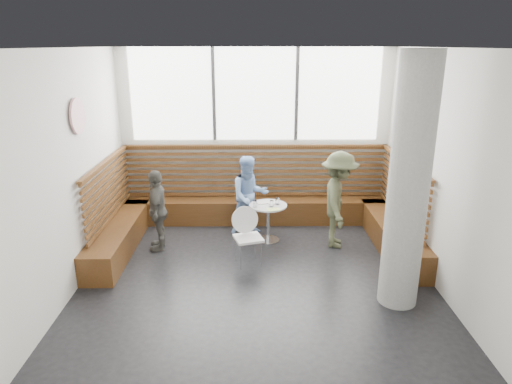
{
  "coord_description": "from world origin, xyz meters",
  "views": [
    {
      "loc": [
        -0.06,
        -5.89,
        3.24
      ],
      "look_at": [
        0.0,
        1.0,
        1.0
      ],
      "focal_mm": 32.0,
      "sensor_mm": 36.0,
      "label": 1
    }
  ],
  "objects_px": {
    "cafe_table": "(268,215)",
    "adult_man": "(338,200)",
    "child_back": "(249,195)",
    "child_left": "(158,210)",
    "cafe_chair": "(248,231)",
    "concrete_column": "(409,185)"
  },
  "relations": [
    {
      "from": "child_back",
      "to": "child_left",
      "type": "relative_size",
      "value": 1.05
    },
    {
      "from": "cafe_table",
      "to": "adult_man",
      "type": "xyz_separation_m",
      "value": [
        1.15,
        -0.19,
        0.34
      ]
    },
    {
      "from": "concrete_column",
      "to": "cafe_chair",
      "type": "distance_m",
      "value": 2.53
    },
    {
      "from": "cafe_chair",
      "to": "child_back",
      "type": "distance_m",
      "value": 1.18
    },
    {
      "from": "adult_man",
      "to": "cafe_chair",
      "type": "bearing_deg",
      "value": 122.51
    },
    {
      "from": "concrete_column",
      "to": "adult_man",
      "type": "bearing_deg",
      "value": 105.62
    },
    {
      "from": "cafe_table",
      "to": "child_back",
      "type": "bearing_deg",
      "value": 132.53
    },
    {
      "from": "concrete_column",
      "to": "cafe_chair",
      "type": "relative_size",
      "value": 3.64
    },
    {
      "from": "cafe_table",
      "to": "adult_man",
      "type": "height_order",
      "value": "adult_man"
    },
    {
      "from": "concrete_column",
      "to": "cafe_table",
      "type": "distance_m",
      "value": 2.79
    },
    {
      "from": "cafe_table",
      "to": "child_back",
      "type": "distance_m",
      "value": 0.53
    },
    {
      "from": "concrete_column",
      "to": "adult_man",
      "type": "distance_m",
      "value": 2.0
    },
    {
      "from": "child_left",
      "to": "concrete_column",
      "type": "bearing_deg",
      "value": 59.43
    },
    {
      "from": "cafe_chair",
      "to": "child_left",
      "type": "distance_m",
      "value": 1.58
    },
    {
      "from": "child_left",
      "to": "child_back",
      "type": "bearing_deg",
      "value": 108.44
    },
    {
      "from": "cafe_chair",
      "to": "concrete_column",
      "type": "bearing_deg",
      "value": -47.63
    },
    {
      "from": "adult_man",
      "to": "child_back",
      "type": "xyz_separation_m",
      "value": [
        -1.47,
        0.54,
        -0.1
      ]
    },
    {
      "from": "cafe_table",
      "to": "adult_man",
      "type": "relative_size",
      "value": 0.41
    },
    {
      "from": "cafe_table",
      "to": "child_back",
      "type": "relative_size",
      "value": 0.46
    },
    {
      "from": "cafe_table",
      "to": "child_back",
      "type": "height_order",
      "value": "child_back"
    },
    {
      "from": "cafe_table",
      "to": "adult_man",
      "type": "distance_m",
      "value": 1.21
    },
    {
      "from": "child_back",
      "to": "child_left",
      "type": "bearing_deg",
      "value": -172.02
    }
  ]
}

